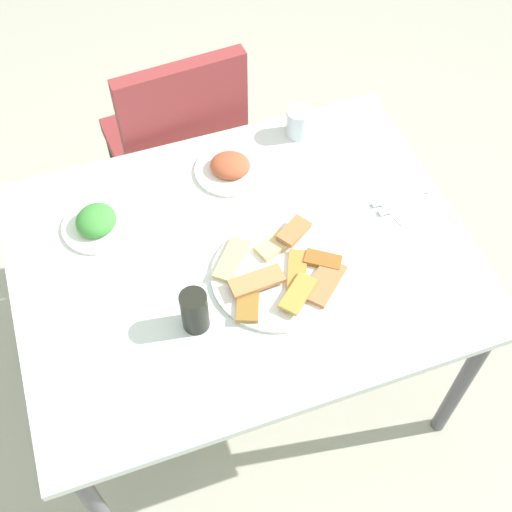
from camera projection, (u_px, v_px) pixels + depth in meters
ground_plane at (246, 371)px, 2.31m from camera, size 6.00×6.00×0.00m
dining_table at (243, 269)px, 1.79m from camera, size 1.19×0.91×0.70m
dining_chair at (179, 142)px, 2.24m from camera, size 0.45×0.45×0.91m
pide_platter at (279, 273)px, 1.69m from camera, size 0.34×0.34×0.04m
salad_plate_greens at (97, 222)px, 1.77m from camera, size 0.19×0.19×0.06m
salad_plate_rice at (230, 167)px, 1.89m from camera, size 0.21×0.21×0.05m
soda_can at (195, 311)px, 1.57m from camera, size 0.08×0.08×0.12m
drinking_glass at (298, 123)px, 1.96m from camera, size 0.07×0.07×0.09m
paper_napkin at (404, 203)px, 1.84m from camera, size 0.15×0.15×0.00m
fork at (407, 207)px, 1.82m from camera, size 0.17×0.02×0.00m
spoon at (401, 197)px, 1.84m from camera, size 0.18×0.02×0.00m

